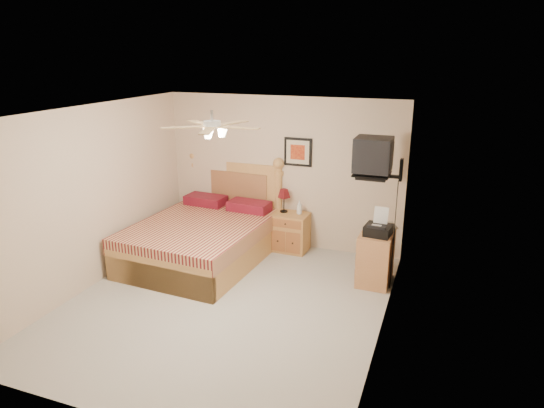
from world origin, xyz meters
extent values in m
plane|color=#A6A196|center=(0.00, 0.00, 0.00)|extent=(4.50, 4.50, 0.00)
cube|color=white|center=(0.00, 0.00, 2.50)|extent=(4.00, 4.50, 0.04)
cube|color=beige|center=(0.00, 2.25, 1.25)|extent=(4.00, 0.04, 2.50)
cube|color=beige|center=(0.00, -2.25, 1.25)|extent=(4.00, 0.04, 2.50)
cube|color=beige|center=(-2.00, 0.00, 1.25)|extent=(0.04, 4.50, 2.50)
cube|color=beige|center=(2.00, 0.00, 1.25)|extent=(0.04, 4.50, 2.50)
cube|color=#C18A42|center=(0.23, 2.00, 0.32)|extent=(0.60, 0.45, 0.63)
imported|color=silver|center=(0.36, 2.05, 0.75)|extent=(0.10, 0.11, 0.23)
cube|color=black|center=(0.27, 2.23, 1.62)|extent=(0.46, 0.04, 0.46)
cube|color=#A86637|center=(1.73, 1.31, 0.38)|extent=(0.45, 0.64, 0.75)
imported|color=#BFB69C|center=(1.71, 1.50, 0.76)|extent=(0.31, 0.35, 0.03)
imported|color=gray|center=(1.74, 1.51, 0.79)|extent=(0.32, 0.36, 0.02)
camera|label=1|loc=(2.54, -5.12, 3.18)|focal=32.00mm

